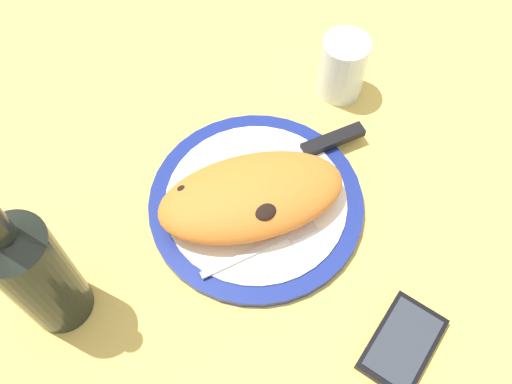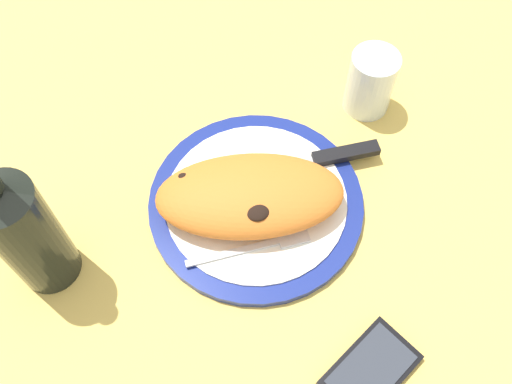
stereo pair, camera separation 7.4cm
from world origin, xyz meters
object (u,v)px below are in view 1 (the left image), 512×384
(plate, at_px, (256,202))
(fork, at_px, (270,244))
(calzone, at_px, (252,196))
(smartphone, at_px, (403,344))
(water_glass, at_px, (342,70))
(knife, at_px, (312,148))
(wine_bottle, at_px, (35,272))

(plate, relative_size, fork, 1.80)
(plate, bearing_deg, calzone, -131.75)
(smartphone, relative_size, water_glass, 1.31)
(plate, xyz_separation_m, calzone, (-0.01, -0.01, 0.04))
(plate, bearing_deg, knife, 30.35)
(fork, distance_m, knife, 0.16)
(wine_bottle, bearing_deg, fork, 1.05)
(plate, xyz_separation_m, wine_bottle, (-0.27, -0.07, 0.10))
(calzone, relative_size, fork, 1.51)
(calzone, relative_size, wine_bottle, 0.89)
(knife, bearing_deg, fork, -127.46)
(calzone, distance_m, knife, 0.13)
(wine_bottle, bearing_deg, water_glass, 28.35)
(wine_bottle, bearing_deg, plate, 15.54)
(fork, bearing_deg, water_glass, 53.07)
(calzone, distance_m, fork, 0.07)
(plate, distance_m, knife, 0.11)
(smartphone, bearing_deg, water_glass, 81.64)
(plate, distance_m, calzone, 0.04)
(calzone, distance_m, water_glass, 0.26)
(water_glass, bearing_deg, wine_bottle, -151.65)
(water_glass, xyz_separation_m, wine_bottle, (-0.45, -0.24, 0.06))
(plate, height_order, fork, fork)
(fork, height_order, smartphone, fork)
(fork, relative_size, smartphone, 1.25)
(calzone, distance_m, wine_bottle, 0.27)
(plate, bearing_deg, smartphone, -62.69)
(plate, distance_m, wine_bottle, 0.30)
(calzone, xyz_separation_m, wine_bottle, (-0.26, -0.06, 0.06))
(calzone, height_order, water_glass, water_glass)
(calzone, xyz_separation_m, smartphone, (0.13, -0.22, -0.04))
(fork, height_order, knife, knife)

